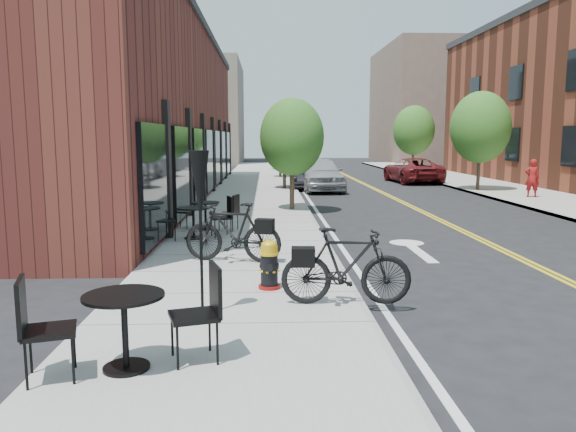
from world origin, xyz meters
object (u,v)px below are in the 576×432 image
object	(u,v)px
bicycle_right	(346,266)
bistro_set_c	(205,212)
parked_car_a	(320,174)
parked_car_b	(311,175)
patio_umbrella	(200,198)
pedestrian	(532,178)
bistro_set_a	(125,320)
fire_hydrant	(269,265)
parked_car_far	(412,170)
bicycle_left	(233,232)
parked_car_c	(312,168)
bistro_set_b	(193,218)

from	to	relation	value
bicycle_right	bistro_set_c	xyz separation A→B (m)	(-2.84, 7.03, -0.10)
bicycle_right	parked_car_a	bearing A→B (deg)	-0.84
parked_car_a	parked_car_b	world-z (taller)	parked_car_a
bistro_set_c	patio_umbrella	xyz separation A→B (m)	(0.74, -7.47, 1.17)
bicycle_right	pedestrian	world-z (taller)	pedestrian
parked_car_b	bistro_set_a	bearing A→B (deg)	-93.14
fire_hydrant	parked_car_b	xyz separation A→B (m)	(2.25, 19.44, 0.19)
bistro_set_c	parked_car_far	xyz separation A→B (m)	(10.06, 16.86, 0.10)
parked_car_far	pedestrian	bearing A→B (deg)	102.15
bicycle_left	parked_car_c	bearing A→B (deg)	-174.63
parked_car_a	fire_hydrant	bearing A→B (deg)	-101.53
patio_umbrella	parked_car_c	world-z (taller)	patio_umbrella
parked_car_a	parked_car_b	distance (m)	1.31
fire_hydrant	parked_car_a	distance (m)	18.36
parked_car_b	pedestrian	world-z (taller)	pedestrian
parked_car_a	pedestrian	distance (m)	9.49
bistro_set_c	parked_car_c	xyz separation A→B (m)	(4.61, 20.84, 0.04)
bicycle_right	bistro_set_b	xyz separation A→B (m)	(-2.98, 5.62, -0.08)
bicycle_left	parked_car_a	size ratio (longest dim) A/B	0.41
fire_hydrant	bistro_set_a	world-z (taller)	bistro_set_a
parked_car_a	parked_car_far	distance (m)	7.50
fire_hydrant	patio_umbrella	size ratio (longest dim) A/B	0.36
parked_car_a	pedestrian	xyz separation A→B (m)	(8.45, -4.33, 0.09)
bicycle_right	bistro_set_b	bearing A→B (deg)	31.42
bicycle_right	bistro_set_c	world-z (taller)	bicycle_right
bistro_set_c	parked_car_a	distance (m)	12.83
bistro_set_a	parked_car_far	xyz separation A→B (m)	(9.93, 26.15, 0.04)
bistro_set_b	parked_car_far	bearing A→B (deg)	42.92
pedestrian	bistro_set_c	bearing A→B (deg)	47.30
bicycle_left	bistro_set_b	distance (m)	2.86
bistro_set_b	bistro_set_c	xyz separation A→B (m)	(0.15, 1.40, -0.02)
fire_hydrant	bistro_set_a	distance (m)	3.58
fire_hydrant	bicycle_left	bearing A→B (deg)	122.98
bistro_set_a	bicycle_right	bearing A→B (deg)	23.06
parked_car_c	bistro_set_b	bearing A→B (deg)	-102.17
bistro_set_a	bistro_set_b	xyz separation A→B (m)	(-0.27, 7.89, -0.04)
bicycle_left	patio_umbrella	bearing A→B (deg)	9.86
patio_umbrella	parked_car_far	distance (m)	26.07
bistro_set_b	parked_car_c	size ratio (longest dim) A/B	0.43
parked_car_c	patio_umbrella	bearing A→B (deg)	-97.87
patio_umbrella	parked_car_a	bearing A→B (deg)	79.77
bistro_set_a	parked_car_b	xyz separation A→B (m)	(3.82, 22.65, 0.04)
parked_car_a	pedestrian	bearing A→B (deg)	-30.55
parked_car_a	parked_car_b	xyz separation A→B (m)	(-0.33, 1.26, -0.12)
bicycle_left	bistro_set_c	distance (m)	4.15
bistro_set_c	patio_umbrella	size ratio (longest dim) A/B	0.79
bicycle_right	parked_car_b	world-z (taller)	parked_car_b
bicycle_right	parked_car_far	size ratio (longest dim) A/B	0.38
bicycle_left	parked_car_b	distance (m)	17.64
bistro_set_b	parked_car_c	world-z (taller)	parked_car_c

